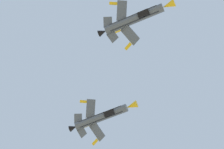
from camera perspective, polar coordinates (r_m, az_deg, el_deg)
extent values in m
cylinder|color=#4C5666|center=(93.65, 2.65, 6.58)|extent=(8.62, 10.58, 1.70)
cube|color=#232833|center=(93.21, 2.58, 6.66)|extent=(7.17, 8.84, 1.26)
cone|color=yellow|center=(93.14, 6.74, 8.20)|extent=(2.70, 2.86, 1.56)
cone|color=black|center=(94.62, -1.14, 5.04)|extent=(2.05, 2.10, 1.36)
ellipsoid|color=#192333|center=(93.99, 4.23, 7.07)|extent=(3.17, 3.49, 1.55)
cube|color=black|center=(92.68, 3.77, 7.22)|extent=(2.43, 2.59, 1.36)
cube|color=#4C5666|center=(92.88, 2.16, 4.78)|extent=(3.52, 2.40, 2.96)
cube|color=yellow|center=(92.37, 1.93, 3.37)|extent=(0.83, 1.67, 0.55)
cube|color=#4C5666|center=(94.72, 1.17, 7.60)|extent=(3.09, 3.75, 2.96)
cube|color=yellow|center=(95.68, 0.16, 8.44)|extent=(1.69, 1.19, 0.55)
cube|color=#4C5666|center=(93.82, 0.06, 4.59)|extent=(2.13, 2.10, 1.59)
cube|color=#4C5666|center=(94.89, -0.50, 6.24)|extent=(2.35, 2.37, 1.59)
cube|color=yellow|center=(95.97, 0.24, 5.19)|extent=(3.08, 3.21, 2.07)
cylinder|color=#4C5666|center=(103.80, -1.29, -5.09)|extent=(8.62, 10.58, 1.70)
cube|color=#232833|center=(103.36, -1.38, -5.05)|extent=(7.13, 8.80, 1.32)
cone|color=yellow|center=(102.28, 2.36, -3.73)|extent=(2.70, 2.86, 1.56)
cone|color=black|center=(105.65, -4.64, -6.32)|extent=(2.05, 2.10, 1.36)
ellipsoid|color=#192333|center=(103.78, 0.15, -4.66)|extent=(3.17, 3.49, 1.56)
cube|color=black|center=(102.53, -0.33, -4.61)|extent=(2.42, 2.58, 1.38)
cube|color=#4C5666|center=(103.51, -1.78, -6.74)|extent=(3.32, 2.37, 3.17)
cube|color=yellow|center=(103.34, -2.03, -8.03)|extent=(0.81, 1.67, 0.57)
cube|color=#4C5666|center=(104.86, -2.55, -4.08)|extent=(3.00, 3.56, 3.17)
cube|color=yellow|center=(105.76, -3.41, -3.23)|extent=(1.68, 1.18, 0.57)
cube|color=#4C5666|center=(104.78, -3.62, -6.80)|extent=(2.03, 2.07, 1.70)
cube|color=#4C5666|center=(105.56, -4.05, -5.25)|extent=(2.30, 2.28, 1.70)
cube|color=yellow|center=(106.75, -3.34, -6.12)|extent=(3.18, 3.29, 1.94)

